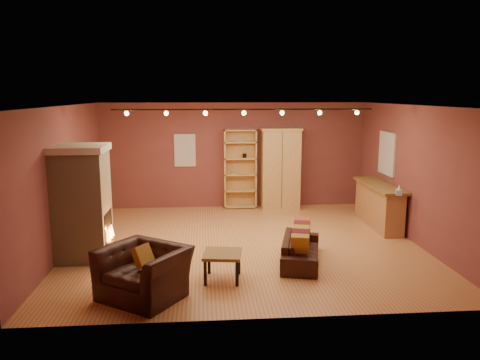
{
  "coord_description": "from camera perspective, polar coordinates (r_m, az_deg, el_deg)",
  "views": [
    {
      "loc": [
        -0.83,
        -9.14,
        3.03
      ],
      "look_at": [
        -0.08,
        0.2,
        1.29
      ],
      "focal_mm": 35.0,
      "sensor_mm": 36.0,
      "label": 1
    }
  ],
  "objects": [
    {
      "name": "floor",
      "position": [
        9.67,
        0.57,
        -7.77
      ],
      "size": [
        7.0,
        7.0,
        0.0
      ],
      "primitive_type": "plane",
      "color": "#AD6F3D",
      "rests_on": "ground"
    },
    {
      "name": "armoire",
      "position": [
        12.45,
        4.94,
        1.44
      ],
      "size": [
        1.06,
        0.6,
        2.15
      ],
      "color": "tan",
      "rests_on": "floor"
    },
    {
      "name": "right_window",
      "position": [
        11.47,
        17.49,
        3.1
      ],
      "size": [
        0.05,
        0.9,
        1.0
      ],
      "primitive_type": "cube",
      "color": "beige",
      "rests_on": "right_wall"
    },
    {
      "name": "bookcase",
      "position": [
        12.48,
        -0.0,
        1.47
      ],
      "size": [
        0.86,
        0.34,
        2.11
      ],
      "color": "tan",
      "rests_on": "floor"
    },
    {
      "name": "left_wall",
      "position": [
        9.66,
        -20.56,
        0.11
      ],
      "size": [
        0.02,
        6.5,
        2.8
      ],
      "primitive_type": "cube",
      "color": "brown",
      "rests_on": "floor"
    },
    {
      "name": "fireplace",
      "position": [
        9.04,
        -18.65,
        -2.64
      ],
      "size": [
        1.01,
        0.98,
        2.12
      ],
      "color": "tan",
      "rests_on": "floor"
    },
    {
      "name": "track_rail",
      "position": [
        9.39,
        0.49,
        8.38
      ],
      "size": [
        5.2,
        0.09,
        0.13
      ],
      "color": "black",
      "rests_on": "ceiling"
    },
    {
      "name": "armchair",
      "position": [
        7.24,
        -11.69,
        -10.0
      ],
      "size": [
        1.41,
        1.31,
        1.04
      ],
      "rotation": [
        0.0,
        0.0,
        -0.6
      ],
      "color": "black",
      "rests_on": "floor"
    },
    {
      "name": "loveseat",
      "position": [
        8.63,
        7.45,
        -7.75
      ],
      "size": [
        0.86,
        1.69,
        0.71
      ],
      "rotation": [
        0.0,
        0.0,
        1.32
      ],
      "color": "black",
      "rests_on": "floor"
    },
    {
      "name": "ceiling",
      "position": [
        9.18,
        0.6,
        9.06
      ],
      "size": [
        7.0,
        7.0,
        0.0
      ],
      "primitive_type": "plane",
      "rotation": [
        3.14,
        0.0,
        0.0
      ],
      "color": "#57351B",
      "rests_on": "back_wall"
    },
    {
      "name": "tissue_box",
      "position": [
        10.06,
        18.83,
        -1.27
      ],
      "size": [
        0.17,
        0.17,
        0.23
      ],
      "rotation": [
        0.0,
        0.0,
        -0.31
      ],
      "color": "#8CBAE0",
      "rests_on": "bar_counter"
    },
    {
      "name": "back_window",
      "position": [
        12.47,
        -6.73,
        3.61
      ],
      "size": [
        0.56,
        0.04,
        0.86
      ],
      "primitive_type": "cube",
      "color": "beige",
      "rests_on": "back_wall"
    },
    {
      "name": "bar_counter",
      "position": [
        11.25,
        16.54,
        -2.92
      ],
      "size": [
        0.56,
        2.06,
        0.99
      ],
      "color": "#B08051",
      "rests_on": "floor"
    },
    {
      "name": "right_wall",
      "position": [
        10.25,
        20.47,
        0.68
      ],
      "size": [
        0.02,
        6.5,
        2.8
      ],
      "primitive_type": "cube",
      "color": "brown",
      "rests_on": "floor"
    },
    {
      "name": "coffee_table",
      "position": [
        7.77,
        -2.15,
        -9.32
      ],
      "size": [
        0.69,
        0.69,
        0.46
      ],
      "rotation": [
        0.0,
        0.0,
        -0.14
      ],
      "color": "olive",
      "rests_on": "floor"
    },
    {
      "name": "back_wall",
      "position": [
        12.53,
        -0.76,
        3.02
      ],
      "size": [
        7.0,
        0.02,
        2.8
      ],
      "primitive_type": "cube",
      "color": "brown",
      "rests_on": "floor"
    }
  ]
}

